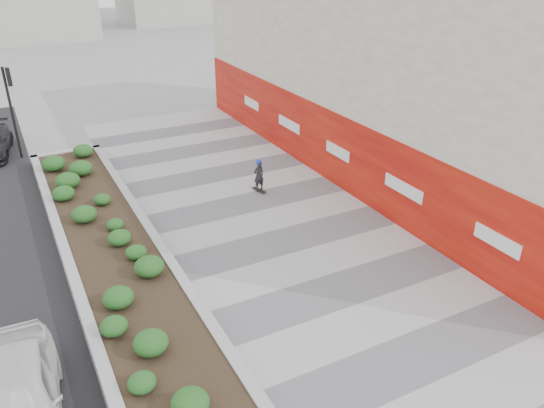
{
  "coord_description": "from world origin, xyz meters",
  "views": [
    {
      "loc": [
        -7.68,
        -8.5,
        9.05
      ],
      "look_at": [
        -0.24,
        5.72,
        1.1
      ],
      "focal_mm": 35.0,
      "sensor_mm": 36.0,
      "label": 1
    }
  ],
  "objects_px": {
    "traffic_signal_near": "(11,99)",
    "skateboarder": "(259,175)",
    "planter": "(109,241)",
    "car_white": "(16,401)"
  },
  "relations": [
    {
      "from": "traffic_signal_near",
      "to": "skateboarder",
      "type": "distance_m",
      "value": 11.95
    },
    {
      "from": "planter",
      "to": "traffic_signal_near",
      "type": "distance_m",
      "value": 10.9
    },
    {
      "from": "skateboarder",
      "to": "car_white",
      "type": "bearing_deg",
      "value": -153.12
    },
    {
      "from": "car_white",
      "to": "traffic_signal_near",
      "type": "bearing_deg",
      "value": 88.24
    },
    {
      "from": "traffic_signal_near",
      "to": "skateboarder",
      "type": "xyz_separation_m",
      "value": [
        8.09,
        -8.55,
        -2.05
      ]
    },
    {
      "from": "traffic_signal_near",
      "to": "skateboarder",
      "type": "bearing_deg",
      "value": -46.57
    },
    {
      "from": "planter",
      "to": "car_white",
      "type": "xyz_separation_m",
      "value": [
        -3.15,
        -6.19,
        0.34
      ]
    },
    {
      "from": "skateboarder",
      "to": "car_white",
      "type": "height_order",
      "value": "car_white"
    },
    {
      "from": "skateboarder",
      "to": "car_white",
      "type": "distance_m",
      "value": 12.52
    },
    {
      "from": "planter",
      "to": "car_white",
      "type": "bearing_deg",
      "value": -116.96
    }
  ]
}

